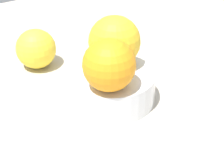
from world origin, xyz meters
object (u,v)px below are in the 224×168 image
orange_in_bowl_0 (114,41)px  orange_in_bowl_1 (109,65)px  orange_loose_0 (36,49)px  fruit_bowl (112,87)px

orange_in_bowl_0 → orange_in_bowl_1: size_ratio=1.08×
orange_in_bowl_0 → orange_loose_0: orange_in_bowl_0 is taller
orange_in_bowl_1 → orange_loose_0: (-20.02, -2.67, -5.06)cm
fruit_bowl → orange_in_bowl_1: bearing=-40.0°
fruit_bowl → orange_in_bowl_0: orange_in_bowl_0 is taller
orange_loose_0 → orange_in_bowl_0: bearing=25.9°
fruit_bowl → orange_loose_0: orange_loose_0 is taller
fruit_bowl → orange_loose_0: 17.73cm
fruit_bowl → orange_in_bowl_1: 7.59cm
fruit_bowl → orange_in_bowl_0: size_ratio=1.66×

